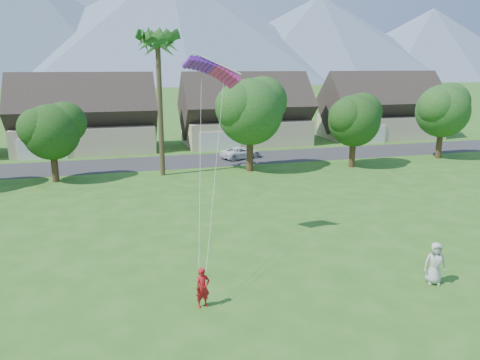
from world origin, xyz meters
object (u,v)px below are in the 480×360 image
object	(u,v)px
watcher	(435,263)
parafoil_kite	(213,68)
parked_car	(241,153)
kite_flyer	(203,288)

from	to	relation	value
watcher	parafoil_kite	xyz separation A→B (m)	(-8.39, 7.65, 8.46)
watcher	parked_car	distance (m)	30.35
kite_flyer	parafoil_kite	size ratio (longest dim) A/B	0.56
kite_flyer	parafoil_kite	xyz separation A→B (m)	(2.06, 6.89, 8.60)
parked_car	kite_flyer	bearing A→B (deg)	140.88
kite_flyer	parafoil_kite	world-z (taller)	parafoil_kite
kite_flyer	parked_car	size ratio (longest dim) A/B	0.37
parafoil_kite	watcher	bearing A→B (deg)	-47.83
parked_car	parafoil_kite	distance (m)	25.61
kite_flyer	parked_car	xyz separation A→B (m)	(9.99, 29.59, -0.21)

